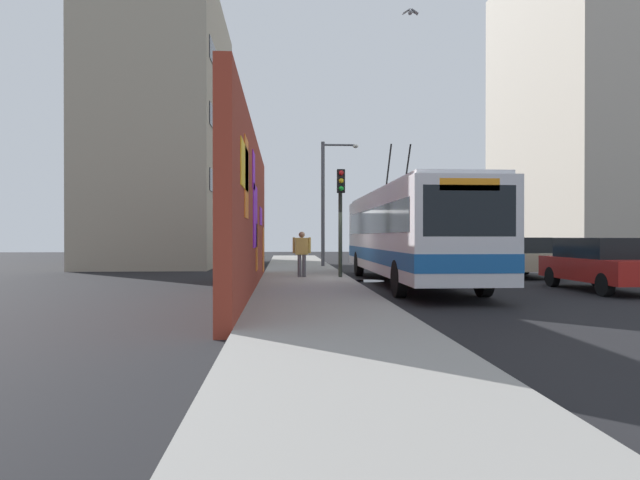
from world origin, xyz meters
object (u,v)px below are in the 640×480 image
city_bus (408,232)px  parked_car_champagne (518,256)px  parked_car_red (601,263)px  pedestrian_midblock (302,250)px  traffic_light (341,204)px  street_lamp (327,194)px

city_bus → parked_car_champagne: 6.24m
parked_car_champagne → parked_car_red: bearing=180.0°
city_bus → parked_car_red: bearing=-116.9°
pedestrian_midblock → traffic_light: bearing=-100.9°
city_bus → parked_car_champagne: size_ratio=3.04×
parked_car_red → street_lamp: street_lamp is taller
pedestrian_midblock → street_lamp: bearing=-11.3°
traffic_light → street_lamp: 7.89m
parked_car_champagne → traffic_light: 7.83m
parked_car_red → parked_car_champagne: 5.95m
traffic_light → street_lamp: (7.83, -0.12, 0.95)m
parked_car_red → street_lamp: size_ratio=0.74×
street_lamp → parked_car_champagne: bearing=-129.5°
traffic_light → street_lamp: size_ratio=0.63×
pedestrian_midblock → street_lamp: (7.57, -1.51, 2.62)m
parked_car_champagne → street_lamp: size_ratio=0.68×
city_bus → street_lamp: size_ratio=2.05×
parked_car_champagne → pedestrian_midblock: size_ratio=2.55×
parked_car_red → pedestrian_midblock: 9.77m
pedestrian_midblock → street_lamp: street_lamp is taller
city_bus → pedestrian_midblock: city_bus is taller
traffic_light → street_lamp: street_lamp is taller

